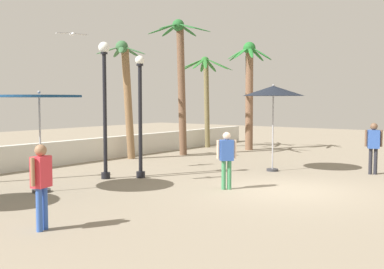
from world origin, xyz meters
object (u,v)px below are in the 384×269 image
(palm_tree_3, at_px, (206,87))
(guest_0, at_px, (227,155))
(lamp_post_2, at_px, (105,98))
(patio_umbrella_1, at_px, (273,92))
(palm_tree_0, at_px, (181,73))
(patio_umbrella_2, at_px, (39,103))
(seagull_0, at_px, (72,34))
(palm_tree_1, at_px, (249,84))
(lamp_post_3, at_px, (140,113))
(guest_1, at_px, (374,143))
(palm_tree_2, at_px, (126,87))
(guest_2, at_px, (41,179))

(palm_tree_3, height_order, guest_0, palm_tree_3)
(palm_tree_3, height_order, lamp_post_2, palm_tree_3)
(patio_umbrella_1, xyz_separation_m, palm_tree_0, (1.87, 5.49, 0.92))
(patio_umbrella_2, height_order, seagull_0, seagull_0)
(palm_tree_1, height_order, palm_tree_3, palm_tree_1)
(palm_tree_1, distance_m, lamp_post_2, 10.28)
(palm_tree_0, relative_size, lamp_post_3, 1.55)
(lamp_post_3, height_order, guest_1, lamp_post_3)
(patio_umbrella_2, distance_m, guest_1, 10.65)
(palm_tree_1, bearing_deg, seagull_0, 173.93)
(palm_tree_3, bearing_deg, palm_tree_0, -163.34)
(palm_tree_1, height_order, lamp_post_2, palm_tree_1)
(palm_tree_0, height_order, seagull_0, palm_tree_0)
(palm_tree_0, xyz_separation_m, seagull_0, (-6.28, -0.28, 0.99))
(patio_umbrella_1, height_order, palm_tree_2, palm_tree_2)
(palm_tree_2, relative_size, lamp_post_3, 1.27)
(palm_tree_3, height_order, guest_2, palm_tree_3)
(palm_tree_1, bearing_deg, lamp_post_2, -176.43)
(patio_umbrella_2, relative_size, palm_tree_1, 0.51)
(lamp_post_3, bearing_deg, guest_0, -91.19)
(patio_umbrella_1, relative_size, palm_tree_3, 0.64)
(lamp_post_2, xyz_separation_m, seagull_0, (0.18, 1.71, 2.13))
(guest_2, xyz_separation_m, seagull_0, (5.05, 5.14, 3.68))
(palm_tree_2, bearing_deg, palm_tree_3, 1.17)
(lamp_post_2, bearing_deg, palm_tree_0, 17.12)
(palm_tree_1, relative_size, guest_0, 3.32)
(palm_tree_2, relative_size, palm_tree_3, 1.04)
(palm_tree_2, bearing_deg, palm_tree_1, -19.90)
(palm_tree_1, relative_size, lamp_post_3, 1.37)
(palm_tree_1, height_order, palm_tree_2, palm_tree_1)
(guest_1, bearing_deg, lamp_post_2, 132.03)
(patio_umbrella_2, relative_size, guest_1, 1.59)
(guest_2, bearing_deg, guest_1, -16.14)
(patio_umbrella_2, xyz_separation_m, seagull_0, (2.72, 1.91, 2.27))
(patio_umbrella_1, bearing_deg, patio_umbrella_2, 155.16)
(seagull_0, bearing_deg, patio_umbrella_1, -49.77)
(patio_umbrella_2, xyz_separation_m, palm_tree_2, (6.51, 3.11, 0.59))
(lamp_post_2, bearing_deg, guest_1, -47.97)
(lamp_post_2, height_order, guest_0, lamp_post_2)
(lamp_post_3, bearing_deg, palm_tree_3, 22.51)
(patio_umbrella_2, height_order, guest_0, patio_umbrella_2)
(palm_tree_1, distance_m, guest_1, 8.68)
(lamp_post_2, distance_m, lamp_post_3, 1.20)
(palm_tree_2, distance_m, guest_1, 9.85)
(palm_tree_0, height_order, lamp_post_3, palm_tree_0)
(lamp_post_3, relative_size, guest_0, 2.42)
(patio_umbrella_2, relative_size, lamp_post_3, 0.70)
(palm_tree_1, relative_size, seagull_0, 5.13)
(palm_tree_2, bearing_deg, guest_0, -114.96)
(guest_2, bearing_deg, seagull_0, 45.47)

